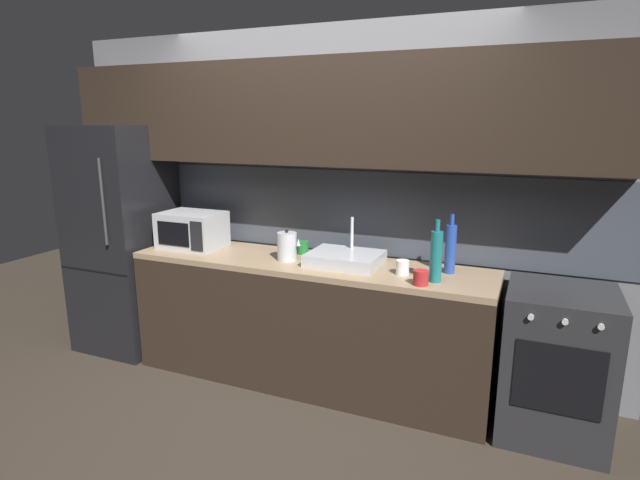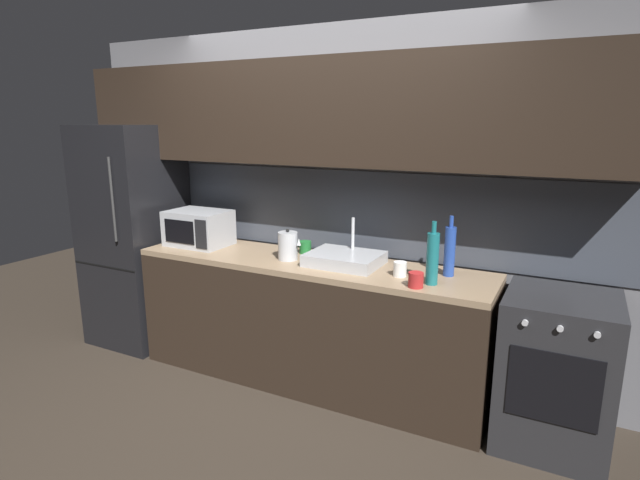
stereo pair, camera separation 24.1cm
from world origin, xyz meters
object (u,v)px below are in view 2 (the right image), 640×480
object	(u,v)px
microwave	(199,228)
wine_bottle_blue	(450,251)
mug_white	(400,269)
mug_red	(416,280)
wine_bottle_teal	(432,258)
kettle	(288,246)
mug_green	(305,247)
refrigerator	(135,236)
oven_range	(556,371)

from	to	relation	value
microwave	wine_bottle_blue	xyz separation A→B (m)	(1.92, 0.08, 0.03)
microwave	mug_white	size ratio (longest dim) A/B	4.96
mug_red	wine_bottle_teal	bearing A→B (deg)	56.86
wine_bottle_blue	mug_red	bearing A→B (deg)	-110.01
kettle	mug_green	size ratio (longest dim) A/B	2.41
kettle	mug_red	distance (m)	0.99
microwave	wine_bottle_blue	distance (m)	1.92
mug_white	mug_red	world-z (taller)	mug_white
refrigerator	mug_white	distance (m)	2.34
wine_bottle_teal	mug_red	bearing A→B (deg)	-123.14
refrigerator	wine_bottle_teal	world-z (taller)	refrigerator
wine_bottle_blue	refrigerator	bearing A→B (deg)	-177.82
wine_bottle_teal	wine_bottle_blue	distance (m)	0.22
refrigerator	microwave	bearing A→B (deg)	1.55
wine_bottle_teal	wine_bottle_blue	world-z (taller)	same
oven_range	mug_red	world-z (taller)	mug_red
microwave	kettle	world-z (taller)	microwave
microwave	mug_green	size ratio (longest dim) A/B	5.05
oven_range	mug_green	size ratio (longest dim) A/B	9.87
refrigerator	mug_green	size ratio (longest dim) A/B	19.90
mug_green	microwave	bearing A→B (deg)	-169.93
mug_green	mug_red	bearing A→B (deg)	-22.24
wine_bottle_blue	wine_bottle_teal	bearing A→B (deg)	-103.01
oven_range	kettle	xyz separation A→B (m)	(-1.75, -0.03, 0.55)
mug_white	mug_red	xyz separation A→B (m)	(0.15, -0.16, -0.00)
oven_range	mug_white	bearing A→B (deg)	-176.89
wine_bottle_blue	mug_red	size ratio (longest dim) A/B	4.24
microwave	wine_bottle_teal	distance (m)	1.88
mug_white	kettle	bearing A→B (deg)	178.72
kettle	wine_bottle_teal	size ratio (longest dim) A/B	0.58
refrigerator	mug_white	size ratio (longest dim) A/B	19.56
microwave	mug_red	size ratio (longest dim) A/B	5.12
oven_range	microwave	bearing A→B (deg)	179.56
refrigerator	mug_green	xyz separation A→B (m)	(1.54, 0.17, 0.04)
refrigerator	wine_bottle_blue	xyz separation A→B (m)	(2.60, 0.10, 0.15)
refrigerator	mug_red	world-z (taller)	refrigerator
kettle	mug_red	xyz separation A→B (m)	(0.97, -0.18, -0.05)
kettle	mug_green	xyz separation A→B (m)	(0.02, 0.20, -0.05)
kettle	mug_red	bearing A→B (deg)	-10.66
refrigerator	oven_range	xyz separation A→B (m)	(3.26, -0.00, -0.46)
refrigerator	oven_range	distance (m)	3.30
oven_range	wine_bottle_blue	world-z (taller)	wine_bottle_blue
mug_red	oven_range	bearing A→B (deg)	15.45
oven_range	wine_bottle_teal	world-z (taller)	wine_bottle_teal
wine_bottle_blue	mug_red	world-z (taller)	wine_bottle_blue
oven_range	mug_green	xyz separation A→B (m)	(-1.73, 0.17, 0.50)
wine_bottle_teal	mug_white	world-z (taller)	wine_bottle_teal
microwave	mug_green	xyz separation A→B (m)	(0.86, 0.15, -0.09)
microwave	wine_bottle_blue	size ratio (longest dim) A/B	1.21
kettle	wine_bottle_teal	world-z (taller)	wine_bottle_teal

